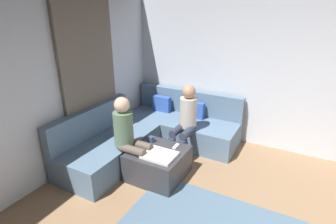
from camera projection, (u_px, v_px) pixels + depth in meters
wall_back at (297, 74)px, 4.20m from camera, size 6.00×0.12×2.70m
wall_left at (3, 98)px, 3.09m from camera, size 0.12×6.00×2.70m
curtain_panel at (90, 82)px, 4.15m from camera, size 0.06×1.10×2.50m
sectional_couch at (152, 133)px, 4.65m from camera, size 2.10×2.55×0.87m
ottoman at (158, 163)px, 3.87m from camera, size 0.76×0.76×0.42m
folded_blanket at (160, 155)px, 3.65m from camera, size 0.44×0.36×0.04m
coffee_mug at (151, 139)px, 4.02m from camera, size 0.08×0.08×0.10m
game_remote at (176, 146)px, 3.89m from camera, size 0.05×0.15×0.02m
person_on_couch_back at (186, 119)px, 4.28m from camera, size 0.30×0.60×1.20m
person_on_couch_side at (129, 135)px, 3.75m from camera, size 0.60×0.30×1.20m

